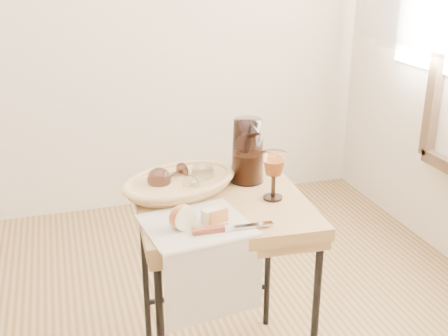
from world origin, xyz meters
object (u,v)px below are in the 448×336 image
object	(u,v)px
goblet_lying_a	(169,176)
apple_half	(181,216)
goblet_lying_b	(198,177)
table_knife	(230,227)
side_table	(222,292)
wine_goblet	(274,176)
tea_towel	(196,225)
bread_basket	(180,184)
pitcher	(248,151)

from	to	relation	value
goblet_lying_a	apple_half	bearing A→B (deg)	53.84
goblet_lying_b	table_knife	size ratio (longest dim) A/B	0.54
side_table	wine_goblet	bearing A→B (deg)	-12.09
goblet_lying_b	apple_half	size ratio (longest dim) A/B	1.59
goblet_lying_a	table_knife	xyz separation A→B (m)	(0.10, -0.35, -0.04)
goblet_lying_a	apple_half	size ratio (longest dim) A/B	1.64
table_knife	goblet_lying_b	bearing A→B (deg)	94.04
goblet_lying_b	apple_half	world-z (taller)	goblet_lying_b
side_table	tea_towel	world-z (taller)	tea_towel
bread_basket	apple_half	world-z (taller)	apple_half
pitcher	goblet_lying_b	bearing A→B (deg)	-171.10
pitcher	apple_half	bearing A→B (deg)	-138.77
pitcher	side_table	bearing A→B (deg)	-137.19
side_table	tea_towel	bearing A→B (deg)	-130.16
goblet_lying_a	pitcher	world-z (taller)	pitcher
pitcher	wine_goblet	world-z (taller)	pitcher
pitcher	table_knife	size ratio (longest dim) A/B	1.12
tea_towel	goblet_lying_b	world-z (taller)	goblet_lying_b
bread_basket	apple_half	distance (m)	0.29
apple_half	table_knife	distance (m)	0.14
goblet_lying_b	tea_towel	bearing A→B (deg)	-159.60
side_table	goblet_lying_b	distance (m)	0.41
side_table	wine_goblet	world-z (taller)	wine_goblet
goblet_lying_b	side_table	bearing A→B (deg)	-113.77
goblet_lying_a	table_knife	world-z (taller)	goblet_lying_a
goblet_lying_a	pitcher	size ratio (longest dim) A/B	0.49
goblet_lying_b	table_knife	world-z (taller)	goblet_lying_b
side_table	tea_towel	size ratio (longest dim) A/B	2.34
tea_towel	wine_goblet	distance (m)	0.32
goblet_lying_a	apple_half	world-z (taller)	goblet_lying_a
goblet_lying_a	table_knife	distance (m)	0.37
bread_basket	apple_half	xyz separation A→B (m)	(-0.06, -0.28, 0.02)
goblet_lying_b	apple_half	distance (m)	0.28
side_table	apple_half	size ratio (longest dim) A/B	8.75
table_knife	apple_half	bearing A→B (deg)	158.65
goblet_lying_a	wine_goblet	world-z (taller)	wine_goblet
table_knife	goblet_lying_a	bearing A→B (deg)	107.85
tea_towel	wine_goblet	size ratio (longest dim) A/B	1.83
pitcher	table_knife	world-z (taller)	pitcher
wine_goblet	goblet_lying_b	bearing A→B (deg)	148.89
tea_towel	table_knife	bearing A→B (deg)	-45.71
apple_half	bread_basket	bearing A→B (deg)	53.19
pitcher	apple_half	distance (m)	0.43
tea_towel	table_knife	size ratio (longest dim) A/B	1.26
pitcher	wine_goblet	bearing A→B (deg)	-83.12
side_table	wine_goblet	distance (m)	0.46
goblet_lying_a	tea_towel	bearing A→B (deg)	62.98
apple_half	table_knife	world-z (taller)	apple_half
goblet_lying_a	wine_goblet	size ratio (longest dim) A/B	0.80
pitcher	wine_goblet	xyz separation A→B (m)	(0.03, -0.17, -0.03)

